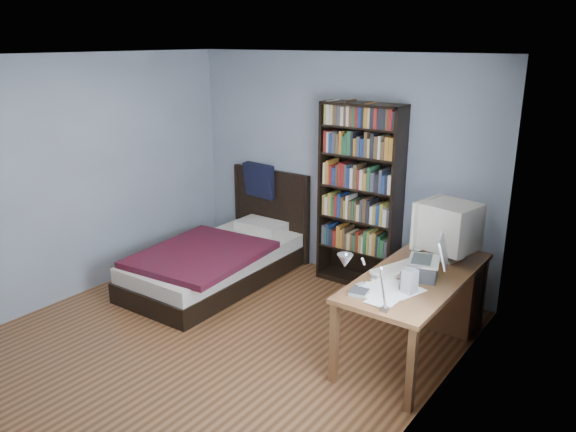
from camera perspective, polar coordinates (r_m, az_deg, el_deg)
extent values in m
plane|color=#563119|center=(5.24, -7.63, -12.72)|extent=(4.20, 4.20, 0.00)
plane|color=white|center=(4.53, -8.95, 15.75)|extent=(4.20, 4.20, 0.00)
cube|color=gray|center=(6.36, 4.99, 5.00)|extent=(3.80, 0.04, 2.50)
cube|color=gray|center=(6.17, -21.12, 3.49)|extent=(0.04, 4.20, 2.50)
cube|color=gray|center=(3.74, 13.39, -4.59)|extent=(0.04, 4.20, 2.50)
cube|color=white|center=(3.54, 12.49, -2.32)|extent=(0.01, 1.14, 1.14)
cube|color=white|center=(3.54, 12.40, -2.30)|extent=(0.01, 1.00, 1.00)
cube|color=brown|center=(4.89, 13.02, -6.00)|extent=(0.75, 1.70, 0.04)
cube|color=brown|center=(4.54, 4.72, -12.70)|extent=(0.06, 0.06, 0.69)
cube|color=brown|center=(4.29, 12.41, -15.02)|extent=(0.06, 0.06, 0.69)
cube|color=brown|center=(5.83, 12.96, -5.95)|extent=(0.06, 0.06, 0.69)
cube|color=brown|center=(5.64, 19.07, -7.33)|extent=(0.06, 0.06, 0.69)
cube|color=brown|center=(5.58, 15.34, -7.25)|extent=(0.69, 0.40, 0.68)
cube|color=#BEB19E|center=(5.30, 15.53, -3.90)|extent=(0.33, 0.29, 0.03)
cylinder|color=#BEB19E|center=(5.28, 15.58, -3.40)|extent=(0.11, 0.11, 0.07)
cube|color=#BEB19E|center=(5.19, 16.13, -0.98)|extent=(0.51, 0.50, 0.42)
cube|color=beige|center=(5.26, 13.90, -0.55)|extent=(0.12, 0.44, 0.44)
cube|color=blue|center=(5.27, 13.74, -0.52)|extent=(0.08, 0.32, 0.29)
cube|color=#2D2D30|center=(4.79, 13.59, -5.36)|extent=(0.28, 0.31, 0.15)
cube|color=silver|center=(4.75, 13.66, -4.44)|extent=(0.33, 0.38, 0.02)
cube|color=#2D2D30|center=(4.76, 13.45, -4.26)|extent=(0.23, 0.29, 0.00)
cube|color=silver|center=(4.66, 15.50, -3.42)|extent=(0.17, 0.33, 0.23)
cube|color=#0CBF26|center=(4.66, 15.37, -3.39)|extent=(0.13, 0.27, 0.18)
cube|color=#99999E|center=(4.20, 9.83, -9.32)|extent=(0.05, 0.05, 0.04)
cylinder|color=#99999E|center=(4.07, 9.62, -7.24)|extent=(0.02, 0.13, 0.35)
cylinder|color=#99999E|center=(3.84, 7.66, -4.61)|extent=(0.15, 0.29, 0.18)
cone|color=#99999E|center=(3.74, 5.81, -4.56)|extent=(0.11, 0.11, 0.09)
cube|color=beige|center=(4.89, 11.05, -5.38)|extent=(0.33, 0.51, 0.05)
cube|color=gray|center=(4.49, 12.25, -6.49)|extent=(0.12, 0.12, 0.19)
cylinder|color=#0B3607|center=(5.09, 12.96, -4.02)|extent=(0.07, 0.07, 0.13)
ellipsoid|color=silver|center=(5.13, 13.90, -4.46)|extent=(0.07, 0.12, 0.04)
cube|color=silver|center=(4.74, 8.87, -6.12)|extent=(0.07, 0.12, 0.02)
cube|color=gray|center=(4.58, 7.37, -6.91)|extent=(0.06, 0.09, 0.02)
cube|color=gray|center=(4.44, 7.22, -7.71)|extent=(0.16, 0.16, 0.03)
cube|color=black|center=(6.30, 3.86, 2.59)|extent=(0.03, 0.30, 2.00)
cube|color=black|center=(5.91, 11.03, 1.27)|extent=(0.03, 0.30, 2.00)
cube|color=black|center=(5.91, 7.70, 11.21)|extent=(0.90, 0.30, 0.03)
cube|color=black|center=(6.42, 6.99, -6.42)|extent=(0.90, 0.30, 0.06)
cube|color=black|center=(6.21, 7.95, 2.24)|extent=(0.90, 0.02, 2.00)
cube|color=olive|center=(6.07, 7.25, 2.19)|extent=(0.82, 0.22, 1.80)
cube|color=black|center=(6.43, -7.20, -5.61)|extent=(1.10, 2.16, 0.22)
cube|color=beige|center=(6.36, -7.27, -4.04)|extent=(1.06, 2.10, 0.16)
cube|color=maroon|center=(6.12, -8.80, -3.88)|extent=(1.25, 1.48, 0.07)
cube|color=beige|center=(6.90, -2.67, -1.01)|extent=(0.59, 0.38, 0.12)
cube|color=black|center=(7.00, -1.73, 0.32)|extent=(1.13, 0.05, 1.10)
cylinder|color=black|center=(7.31, -5.16, 1.01)|extent=(0.06, 0.06, 1.10)
cylinder|color=black|center=(6.69, 1.81, -0.52)|extent=(0.06, 0.06, 1.10)
cube|color=black|center=(6.96, -2.89, 3.62)|extent=(0.46, 0.20, 0.43)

